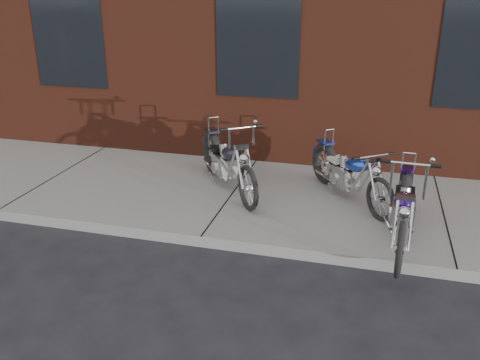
% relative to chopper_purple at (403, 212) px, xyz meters
% --- Properties ---
extents(ground, '(120.00, 120.00, 0.00)m').
position_rel_chopper_purple_xyz_m(ground, '(-2.40, -0.52, -0.54)').
color(ground, '#2C2D31').
rests_on(ground, ground).
extents(sidewalk, '(22.00, 3.00, 0.15)m').
position_rel_chopper_purple_xyz_m(sidewalk, '(-2.40, 0.98, -0.47)').
color(sidewalk, gray).
rests_on(sidewalk, ground).
extents(chopper_purple, '(0.53, 2.17, 1.22)m').
position_rel_chopper_purple_xyz_m(chopper_purple, '(0.00, 0.00, 0.00)').
color(chopper_purple, black).
rests_on(chopper_purple, sidewalk).
extents(chopper_blue, '(1.30, 1.71, 0.89)m').
position_rel_chopper_purple_xyz_m(chopper_blue, '(-0.72, 1.18, -0.02)').
color(chopper_blue, black).
rests_on(chopper_blue, sidewalk).
extents(chopper_third, '(1.40, 1.87, 1.13)m').
position_rel_chopper_purple_xyz_m(chopper_third, '(-2.52, 1.10, 0.01)').
color(chopper_third, black).
rests_on(chopper_third, sidewalk).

